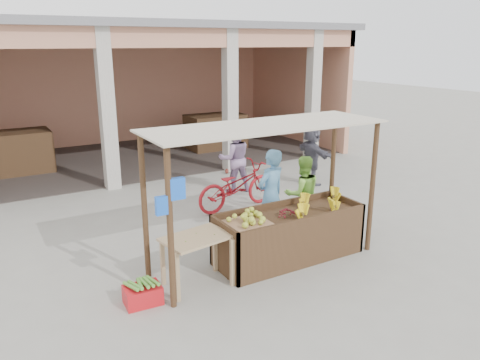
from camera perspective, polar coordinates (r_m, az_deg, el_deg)
ground at (r=8.11m, az=2.99°, el=-10.20°), size 60.00×60.00×0.00m
market_building at (r=15.54m, az=-15.48°, el=12.42°), size 14.40×6.40×4.20m
fruit_stall at (r=8.21m, az=5.97°, el=-6.87°), size 2.60×0.95×0.80m
stall_awning at (r=7.48m, az=2.87°, el=3.61°), size 4.09×1.35×2.39m
banana_heap at (r=8.29m, az=9.28°, el=-2.97°), size 1.23×0.67×0.22m
melon_tray at (r=7.54m, az=0.93°, el=-4.95°), size 0.66×0.57×0.18m
berry_heap at (r=7.99m, az=5.62°, el=-3.94°), size 0.40×0.33×0.13m
side_table at (r=7.20m, az=-5.28°, el=-7.90°), size 1.11×0.83×0.82m
papaya_pile at (r=7.11m, az=-5.32°, el=-6.23°), size 0.62×0.35×0.18m
red_crate at (r=7.08m, az=-11.77°, el=-13.55°), size 0.54×0.41×0.27m
plantain_bundle at (r=7.00m, az=-11.85°, el=-12.28°), size 0.44×0.31×0.09m
produce_sacks at (r=13.51m, az=-0.58°, el=2.08°), size 0.94×0.70×0.57m
vendor_blue at (r=8.78m, az=3.78°, el=-1.48°), size 0.81×0.67×1.88m
vendor_green at (r=9.29m, az=7.60°, el=-1.44°), size 0.86×0.62×1.61m
motorcycle at (r=10.52m, az=-0.40°, el=-0.61°), size 0.90×2.16×1.10m
shopper_d at (r=12.44m, az=8.74°, el=3.28°), size 0.77×1.61×1.68m
shopper_f at (r=11.66m, az=-0.67°, el=3.00°), size 1.00×0.72×1.85m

